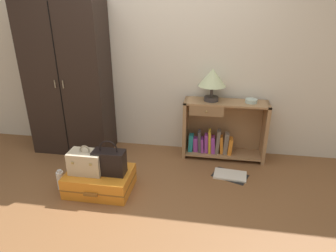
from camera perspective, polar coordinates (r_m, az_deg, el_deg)
ground_plane at (r=2.86m, az=-6.50°, el=-16.70°), size 9.00×9.00×0.00m
back_wall at (r=3.71m, az=-1.07°, el=14.85°), size 6.40×0.10×2.60m
wardrobe at (r=3.87m, az=-18.63°, el=8.53°), size 0.97×0.47×1.87m
bookshelf at (r=3.70m, az=10.13°, el=-0.99°), size 0.99×0.32×0.73m
table_lamp at (r=3.48m, az=8.54°, el=8.97°), size 0.32×0.32×0.38m
bowl at (r=3.58m, az=15.74°, el=4.68°), size 0.14×0.14×0.04m
suitcase_large at (r=3.19m, az=-12.98°, el=-10.23°), size 0.66×0.49×0.22m
train_case at (r=3.09m, az=-15.47°, el=-6.69°), size 0.33×0.21×0.30m
handbag at (r=3.02m, az=-11.23°, el=-6.77°), size 0.32×0.16×0.36m
bottle at (r=3.32m, az=-19.98°, el=-9.76°), size 0.08×0.08×0.22m
open_book_on_floor at (r=3.46m, az=11.88°, el=-9.24°), size 0.44×0.36×0.02m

